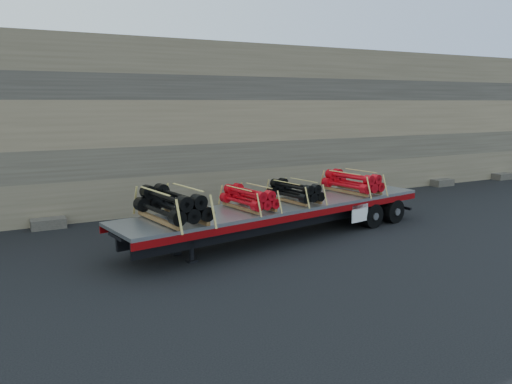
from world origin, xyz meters
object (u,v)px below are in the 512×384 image
(trailer, at_px, (281,221))
(bundle_midrear, at_px, (295,192))
(bundle_rear, at_px, (352,182))
(bundle_front, at_px, (172,206))
(bundle_midfront, at_px, (249,198))

(trailer, xyz_separation_m, bundle_midrear, (0.59, 0.10, 0.92))
(trailer, bearing_deg, bundle_rear, -0.00)
(bundle_front, distance_m, bundle_rear, 7.54)
(bundle_front, bearing_deg, bundle_rear, -0.00)
(bundle_rear, bearing_deg, trailer, 180.00)
(bundle_front, xyz_separation_m, bundle_midrear, (4.61, 0.77, -0.11))
(bundle_midrear, xyz_separation_m, bundle_rear, (2.83, 0.47, 0.04))
(bundle_midfront, distance_m, bundle_rear, 4.82)
(trailer, relative_size, bundle_midfront, 6.00)
(bundle_front, height_order, bundle_midfront, bundle_front)
(bundle_front, xyz_separation_m, bundle_midfront, (2.69, 0.45, -0.10))
(bundle_front, xyz_separation_m, bundle_rear, (7.44, 1.24, -0.06))
(trailer, bearing_deg, bundle_midrear, -0.00)
(bundle_front, distance_m, bundle_midrear, 4.67)
(bundle_midfront, relative_size, bundle_rear, 0.89)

